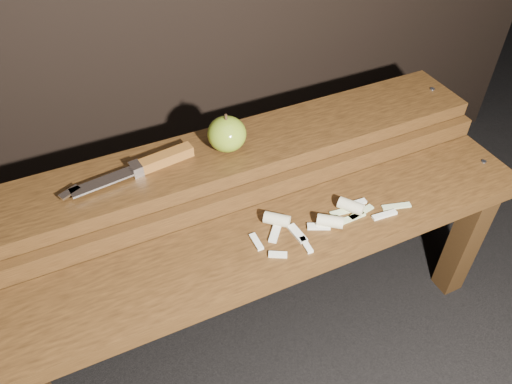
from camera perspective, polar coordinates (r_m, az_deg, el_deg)
name	(u,v)px	position (r m, az deg, el deg)	size (l,w,h in m)	color
ground	(265,325)	(1.41, 1.07, -15.00)	(60.00, 60.00, 0.00)	black
bench_front_tier	(280,259)	(1.09, 2.74, -7.69)	(1.20, 0.20, 0.42)	#311D0C
bench_rear_tier	(237,175)	(1.19, -2.17, 1.91)	(1.20, 0.21, 0.50)	#311D0C
apple	(227,134)	(1.10, -3.36, 6.63)	(0.09, 0.09, 0.09)	olive
knife	(151,164)	(1.09, -11.97, 3.18)	(0.29, 0.06, 0.03)	brown
apple_scraps	(322,218)	(1.07, 7.54, -2.97)	(0.36, 0.13, 0.03)	beige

